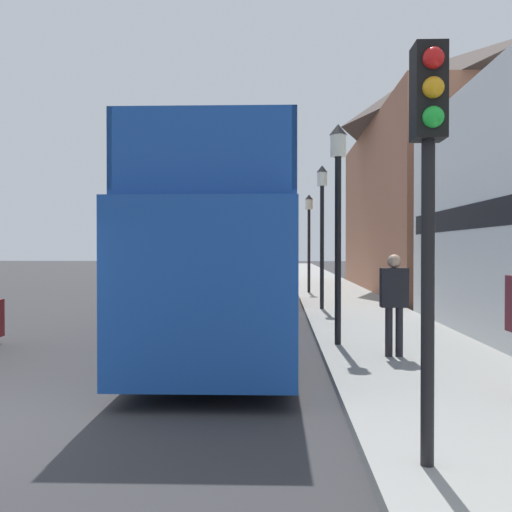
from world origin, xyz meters
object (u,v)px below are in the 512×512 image
(pedestrian_second, at_px, (394,295))
(lamp_post_nearest, at_px, (338,192))
(tour_bus, at_px, (231,262))
(traffic_signal, at_px, (429,158))
(lamp_post_third, at_px, (309,224))
(parked_car_ahead_of_bus, at_px, (272,289))
(lamp_post_second, at_px, (322,210))

(pedestrian_second, relative_size, lamp_post_nearest, 0.41)
(tour_bus, relative_size, pedestrian_second, 6.16)
(traffic_signal, relative_size, lamp_post_third, 0.87)
(parked_car_ahead_of_bus, distance_m, traffic_signal, 16.60)
(pedestrian_second, xyz_separation_m, traffic_signal, (-0.74, -5.49, 1.65))
(pedestrian_second, distance_m, lamp_post_nearest, 2.56)
(tour_bus, height_order, lamp_post_third, lamp_post_third)
(parked_car_ahead_of_bus, bearing_deg, traffic_signal, -85.71)
(tour_bus, distance_m, lamp_post_nearest, 2.87)
(lamp_post_nearest, bearing_deg, lamp_post_third, 89.49)
(tour_bus, bearing_deg, lamp_post_nearest, -24.35)
(parked_car_ahead_of_bus, height_order, traffic_signal, traffic_signal)
(parked_car_ahead_of_bus, relative_size, pedestrian_second, 2.24)
(lamp_post_second, bearing_deg, traffic_signal, -90.22)
(lamp_post_nearest, bearing_deg, parked_car_ahead_of_bus, 98.77)
(pedestrian_second, bearing_deg, lamp_post_third, 92.72)
(tour_bus, distance_m, pedestrian_second, 3.96)
(parked_car_ahead_of_bus, relative_size, lamp_post_third, 0.95)
(tour_bus, xyz_separation_m, traffic_signal, (2.40, -7.84, 1.12))
(lamp_post_nearest, xyz_separation_m, lamp_post_second, (0.19, 7.24, 0.10))
(traffic_signal, xyz_separation_m, lamp_post_third, (-0.01, 21.32, 0.27))
(lamp_post_nearest, distance_m, lamp_post_third, 14.49)
(tour_bus, distance_m, lamp_post_third, 13.76)
(lamp_post_nearest, relative_size, lamp_post_third, 1.03)
(parked_car_ahead_of_bus, bearing_deg, lamp_post_second, -55.35)
(tour_bus, height_order, lamp_post_second, lamp_post_second)
(traffic_signal, bearing_deg, lamp_post_third, 90.03)
(traffic_signal, bearing_deg, pedestrian_second, 82.29)
(traffic_signal, distance_m, lamp_post_second, 14.09)
(traffic_signal, bearing_deg, parked_car_ahead_of_bus, 95.61)
(tour_bus, height_order, lamp_post_nearest, lamp_post_nearest)
(lamp_post_second, height_order, lamp_post_third, lamp_post_second)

